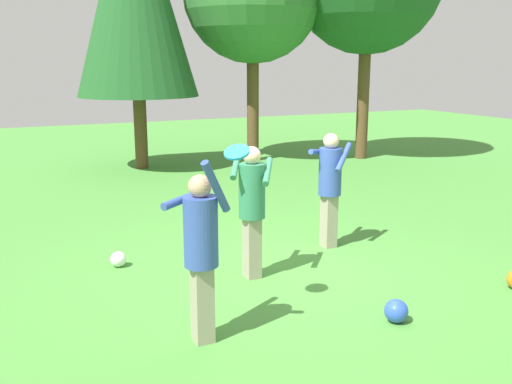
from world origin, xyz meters
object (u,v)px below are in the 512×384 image
at_px(person_thrower, 201,244).
at_px(ball_white, 118,259).
at_px(person_bystander, 330,180).
at_px(person_catcher, 252,201).
at_px(ball_blue, 396,311).
at_px(frisbee, 237,152).

distance_m(person_thrower, ball_white, 2.71).
relative_size(person_thrower, person_bystander, 1.09).
xyz_separation_m(person_catcher, person_bystander, (1.59, 0.65, 0.00)).
xyz_separation_m(ball_blue, ball_white, (-2.37, 3.03, -0.02)).
relative_size(frisbee, ball_white, 1.71).
height_order(frisbee, ball_blue, frisbee).
bearing_deg(person_catcher, person_bystander, 144.01).
height_order(person_catcher, frisbee, frisbee).
bearing_deg(person_bystander, frisbee, 0.00).
height_order(person_catcher, person_bystander, person_bystander).
xyz_separation_m(person_bystander, ball_white, (-3.10, 0.48, -0.93)).
bearing_deg(person_catcher, ball_white, -95.19).
bearing_deg(frisbee, person_thrower, -150.73).
height_order(person_thrower, frisbee, frisbee).
xyz_separation_m(person_thrower, frisbee, (0.51, 0.29, 0.83)).
bearing_deg(ball_white, person_catcher, -36.91).
xyz_separation_m(person_thrower, person_bystander, (2.78, 2.04, 0.01)).
height_order(ball_blue, ball_white, ball_blue).
bearing_deg(frisbee, ball_white, 110.41).
height_order(frisbee, ball_white, frisbee).
relative_size(person_thrower, frisbee, 5.14).
bearing_deg(ball_blue, person_thrower, 166.27).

